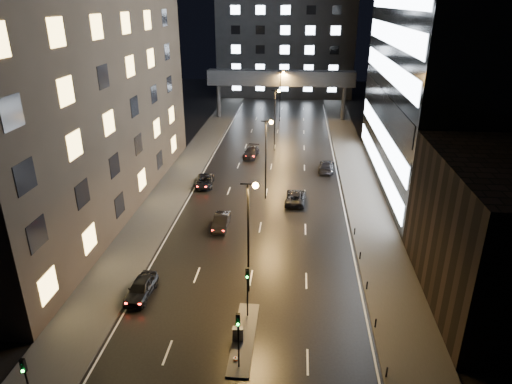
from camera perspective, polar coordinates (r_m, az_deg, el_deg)
ground at (r=69.04m, az=1.92°, el=3.19°), size 160.00×160.00×0.00m
sidewalk_left at (r=66.24m, az=-9.21°, el=2.09°), size 5.00×110.00×0.15m
sidewalk_right at (r=64.84m, az=12.74°, el=1.34°), size 5.00×110.00×0.15m
building_left at (r=55.55m, az=-24.05°, el=17.66°), size 15.00×48.00×40.00m
building_right_low at (r=41.40m, az=27.99°, el=-4.70°), size 10.00×18.00×12.00m
building_right_glass at (r=64.50m, az=26.28°, el=20.04°), size 20.00×36.00×45.00m
building_far at (r=123.41m, az=3.74°, el=17.88°), size 34.00×14.00×25.00m
skybridge at (r=96.12m, az=3.12°, el=13.95°), size 30.00×3.00×10.00m
median_island at (r=35.70m, az=-1.51°, el=-17.70°), size 1.60×8.00×0.15m
traffic_signal_near at (r=35.83m, az=-1.08°, el=-11.45°), size 0.28×0.34×4.40m
traffic_signal_far at (r=31.48m, az=-2.23°, el=-17.08°), size 0.28×0.34×4.40m
traffic_signal_corner at (r=31.66m, az=-26.76°, el=-20.14°), size 0.28×0.34×4.40m
bollard_row at (r=39.38m, az=14.17°, el=-13.39°), size 0.12×25.12×0.90m
streetlight_near at (r=37.10m, az=-0.74°, el=-4.03°), size 1.45×0.50×10.15m
streetlight_mid_a at (r=55.60m, az=1.41°, el=5.33°), size 1.45×0.50×10.15m
streetlight_mid_b at (r=74.88m, az=2.49°, el=9.94°), size 1.45×0.50×10.15m
streetlight_far at (r=94.45m, az=3.14°, el=12.66°), size 1.45×0.50×10.15m
car_away_a at (r=40.64m, az=-14.16°, el=-11.55°), size 2.03×4.66×1.56m
car_away_b at (r=50.47m, az=-4.39°, el=-3.72°), size 1.56×4.46×1.47m
car_away_c at (r=61.97m, az=-6.43°, el=1.36°), size 2.68×5.07×1.36m
car_away_d at (r=73.31m, az=-0.60°, el=5.00°), size 2.49×5.21×1.46m
car_toward_a at (r=56.73m, az=4.96°, el=-0.63°), size 2.64×5.27×1.43m
car_toward_b at (r=67.78m, az=8.82°, el=3.23°), size 2.77×5.52×1.54m
utility_cabinet at (r=35.05m, az=-2.27°, el=-17.30°), size 0.78×0.48×1.09m
cone_a at (r=33.82m, az=-2.58°, el=-20.13°), size 0.53×0.53×0.49m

